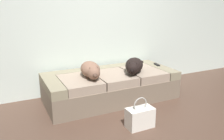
{
  "coord_description": "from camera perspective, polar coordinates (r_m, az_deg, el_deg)",
  "views": [
    {
      "loc": [
        -1.44,
        -1.87,
        1.41
      ],
      "look_at": [
        0.0,
        1.1,
        0.47
      ],
      "focal_mm": 37.24,
      "sensor_mm": 36.0,
      "label": 1
    }
  ],
  "objects": [
    {
      "name": "ground_plane",
      "position": [
        2.75,
        10.43,
        -15.28
      ],
      "size": [
        10.0,
        10.0,
        0.0
      ],
      "primitive_type": "plane",
      "color": "#50392D"
    },
    {
      "name": "back_wall",
      "position": [
        3.85,
        -4.11,
        15.69
      ],
      "size": [
        6.4,
        0.1,
        2.8
      ],
      "primitive_type": "cube",
      "color": "silver",
      "rests_on": "ground"
    },
    {
      "name": "couch",
      "position": [
        3.55,
        -0.36,
        -3.87
      ],
      "size": [
        1.96,
        0.89,
        0.42
      ],
      "color": "#796957",
      "rests_on": "ground"
    },
    {
      "name": "dog_tan",
      "position": [
        3.25,
        -5.23,
        0.06
      ],
      "size": [
        0.33,
        0.62,
        0.21
      ],
      "color": "#835E4B",
      "rests_on": "couch"
    },
    {
      "name": "dog_dark",
      "position": [
        3.47,
        5.42,
        1.08
      ],
      "size": [
        0.48,
        0.56,
        0.21
      ],
      "color": "black",
      "rests_on": "couch"
    },
    {
      "name": "tv_remote",
      "position": [
        3.97,
        10.94,
        1.32
      ],
      "size": [
        0.07,
        0.16,
        0.02
      ],
      "primitive_type": "cube",
      "rotation": [
        0.0,
        0.0,
        -0.18
      ],
      "color": "black",
      "rests_on": "couch"
    },
    {
      "name": "handbag",
      "position": [
        2.81,
        6.88,
        -11.46
      ],
      "size": [
        0.32,
        0.18,
        0.38
      ],
      "color": "white",
      "rests_on": "ground"
    }
  ]
}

